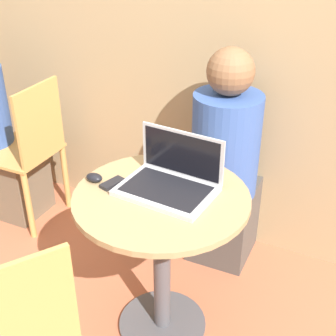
# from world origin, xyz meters

# --- Properties ---
(ground_plane) EXTENTS (12.00, 12.00, 0.00)m
(ground_plane) POSITION_xyz_m (0.00, 0.00, 0.00)
(ground_plane) COLOR #B26042
(back_wall) EXTENTS (7.00, 0.05, 2.60)m
(back_wall) POSITION_xyz_m (0.00, 0.83, 1.30)
(back_wall) COLOR tan
(back_wall) RESTS_ON ground_plane
(round_table) EXTENTS (0.71, 0.71, 0.73)m
(round_table) POSITION_xyz_m (0.00, 0.00, 0.53)
(round_table) COLOR #4C4C51
(round_table) RESTS_ON ground_plane
(laptop) EXTENTS (0.39, 0.29, 0.22)m
(laptop) POSITION_xyz_m (0.01, 0.06, 0.77)
(laptop) COLOR #B7B7BC
(laptop) RESTS_ON round_table
(cell_phone) EXTENTS (0.07, 0.11, 0.02)m
(cell_phone) POSITION_xyz_m (-0.22, -0.02, 0.74)
(cell_phone) COLOR black
(cell_phone) RESTS_ON round_table
(computer_mouse) EXTENTS (0.07, 0.05, 0.03)m
(computer_mouse) POSITION_xyz_m (-0.30, -0.03, 0.75)
(computer_mouse) COLOR black
(computer_mouse) RESTS_ON round_table
(person_seated) EXTENTS (0.34, 0.53, 1.18)m
(person_seated) POSITION_xyz_m (0.05, 0.64, 0.50)
(person_seated) COLOR #4C4742
(person_seated) RESTS_ON ground_plane
(chair_background) EXTENTS (0.41, 0.41, 0.89)m
(chair_background) POSITION_xyz_m (-1.11, 0.44, 0.46)
(chair_background) COLOR tan
(chair_background) RESTS_ON ground_plane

